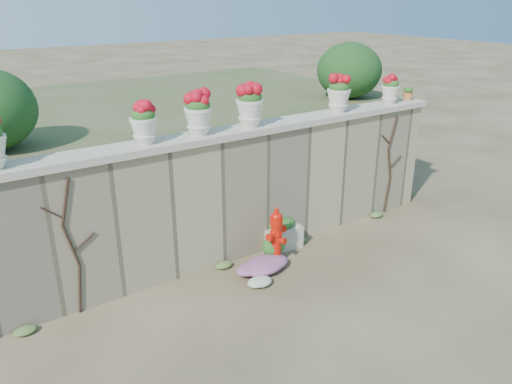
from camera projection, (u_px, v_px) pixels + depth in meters
ground at (311, 303)px, 6.89m from camera, size 80.00×80.00×0.00m
stone_wall at (240, 196)px, 7.91m from camera, size 8.00×0.40×2.00m
wall_cap at (239, 131)px, 7.52m from camera, size 8.10×0.52×0.10m
raised_fill at (157, 148)px, 10.37m from camera, size 9.00×6.00×2.00m
back_shrub_right at (349, 71)px, 10.04m from camera, size 1.30×1.30×1.10m
vine_left at (72, 246)px, 6.34m from camera, size 0.60×0.04×1.91m
vine_right at (390, 164)px, 9.43m from camera, size 0.60×0.04×1.91m
fire_hydrant at (276, 236)px, 7.75m from camera, size 0.41×0.29×0.95m
planter_box at (282, 234)px, 8.34m from camera, size 0.67×0.44×0.53m
green_shrub at (280, 244)px, 7.92m from camera, size 0.59×0.53×0.56m
magenta_clump at (259, 264)px, 7.64m from camera, size 0.90×0.60×0.24m
white_flowers at (255, 282)px, 7.26m from camera, size 0.44×0.35×0.16m
urn_pot_1 at (144, 123)px, 6.61m from camera, size 0.37×0.37×0.57m
urn_pot_2 at (198, 113)px, 7.03m from camera, size 0.40×0.40×0.63m
urn_pot_3 at (250, 105)px, 7.49m from camera, size 0.42×0.42×0.66m
urn_pot_4 at (339, 94)px, 8.44m from camera, size 0.40×0.40×0.62m
urn_pot_5 at (390, 89)px, 9.13m from camera, size 0.33×0.33×0.52m
terracotta_pot at (408, 94)px, 9.45m from camera, size 0.21×0.21×0.25m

